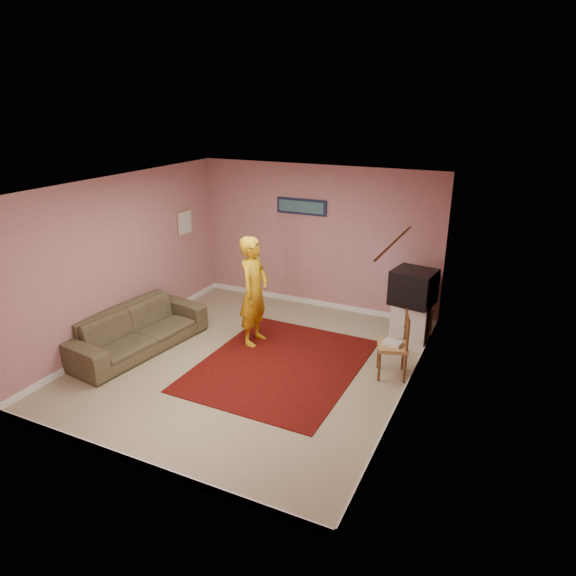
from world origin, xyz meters
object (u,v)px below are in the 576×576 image
at_px(person, 254,291).
at_px(chair_b, 393,338).
at_px(crt_tv, 413,287).
at_px(sofa, 137,329).
at_px(tv_cabinet, 410,323).
at_px(chair_a, 421,296).

bearing_deg(person, chair_b, -94.96).
bearing_deg(chair_b, person, -110.53).
xyz_separation_m(crt_tv, sofa, (-3.74, -1.99, -0.62)).
relative_size(tv_cabinet, chair_b, 1.29).
height_order(crt_tv, chair_a, crt_tv).
bearing_deg(sofa, person, -49.47).
distance_m(sofa, person, 1.89).
relative_size(chair_a, sofa, 0.25).
height_order(tv_cabinet, chair_a, chair_a).
bearing_deg(tv_cabinet, chair_b, -90.13).
xyz_separation_m(tv_cabinet, sofa, (-3.75, -1.99, -0.01)).
height_order(tv_cabinet, chair_b, chair_b).
bearing_deg(crt_tv, chair_b, -80.75).
relative_size(crt_tv, person, 0.41).
bearing_deg(chair_b, tv_cabinet, 162.10).
xyz_separation_m(chair_b, person, (-2.23, 0.11, 0.29)).
distance_m(crt_tv, chair_a, 0.65).
xyz_separation_m(crt_tv, chair_b, (0.00, -1.12, -0.38)).
distance_m(chair_a, person, 2.76).
relative_size(crt_tv, chair_a, 1.27).
xyz_separation_m(sofa, person, (1.52, 0.98, 0.54)).
height_order(chair_b, sofa, chair_b).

